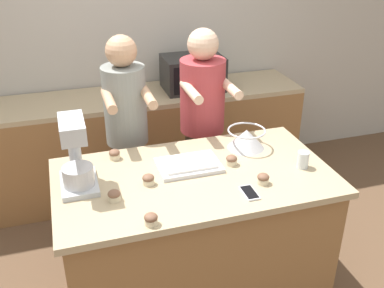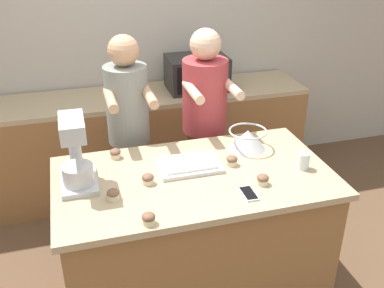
% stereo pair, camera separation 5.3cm
% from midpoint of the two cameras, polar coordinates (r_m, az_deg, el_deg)
% --- Properties ---
extents(back_wall, '(10.00, 0.06, 2.70)m').
position_cam_midpoint_polar(back_wall, '(4.13, -7.87, 13.46)').
color(back_wall, '#B2ADA3').
rests_on(back_wall, ground_plane).
extents(island_counter, '(1.62, 0.89, 0.95)m').
position_cam_midpoint_polar(island_counter, '(2.90, -0.27, -11.99)').
color(island_counter, olive).
rests_on(island_counter, ground_plane).
extents(back_counter, '(2.80, 0.60, 0.93)m').
position_cam_midpoint_polar(back_counter, '(4.11, -6.23, 0.29)').
color(back_counter, olive).
rests_on(back_counter, ground_plane).
extents(person_left, '(0.31, 0.49, 1.63)m').
position_cam_midpoint_polar(person_left, '(3.23, -8.63, 0.36)').
color(person_left, '#33384C').
rests_on(person_left, ground_plane).
extents(person_right, '(0.34, 0.50, 1.63)m').
position_cam_midpoint_polar(person_right, '(3.34, 0.85, 1.54)').
color(person_right, brown).
rests_on(person_right, ground_plane).
extents(stand_mixer, '(0.20, 0.30, 0.41)m').
position_cam_midpoint_polar(stand_mixer, '(2.52, -15.12, -1.69)').
color(stand_mixer, '#B2B7BC').
rests_on(stand_mixer, island_counter).
extents(mixing_bowl, '(0.25, 0.25, 0.13)m').
position_cam_midpoint_polar(mixing_bowl, '(2.92, 6.39, 0.76)').
color(mixing_bowl, '#BCBCC1').
rests_on(mixing_bowl, island_counter).
extents(baking_tray, '(0.37, 0.26, 0.04)m').
position_cam_midpoint_polar(baking_tray, '(2.69, -1.00, -2.62)').
color(baking_tray, silver).
rests_on(baking_tray, island_counter).
extents(microwave_oven, '(0.51, 0.37, 0.29)m').
position_cam_midpoint_polar(microwave_oven, '(3.97, -0.28, 9.03)').
color(microwave_oven, black).
rests_on(microwave_oven, back_counter).
extents(cell_phone, '(0.07, 0.14, 0.01)m').
position_cam_midpoint_polar(cell_phone, '(2.47, 6.70, -6.17)').
color(cell_phone, silver).
rests_on(cell_phone, island_counter).
extents(drinking_glass, '(0.07, 0.07, 0.10)m').
position_cam_midpoint_polar(drinking_glass, '(2.75, 13.38, -1.96)').
color(drinking_glass, silver).
rests_on(drinking_glass, island_counter).
extents(cupcake_0, '(0.07, 0.07, 0.06)m').
position_cam_midpoint_polar(cupcake_0, '(2.56, 8.42, -4.38)').
color(cupcake_0, beige).
rests_on(cupcake_0, island_counter).
extents(cupcake_1, '(0.07, 0.07, 0.06)m').
position_cam_midpoint_polar(cupcake_1, '(2.43, -10.48, -6.45)').
color(cupcake_1, beige).
rests_on(cupcake_1, island_counter).
extents(cupcake_2, '(0.07, 0.07, 0.06)m').
position_cam_midpoint_polar(cupcake_2, '(2.82, -10.35, -1.30)').
color(cupcake_2, beige).
rests_on(cupcake_2, island_counter).
extents(cupcake_3, '(0.07, 0.07, 0.06)m').
position_cam_midpoint_polar(cupcake_3, '(2.54, -6.17, -4.50)').
color(cupcake_3, beige).
rests_on(cupcake_3, island_counter).
extents(cupcake_4, '(0.07, 0.07, 0.06)m').
position_cam_midpoint_polar(cupcake_4, '(2.23, -5.93, -9.47)').
color(cupcake_4, beige).
rests_on(cupcake_4, island_counter).
extents(cupcake_5, '(0.07, 0.07, 0.06)m').
position_cam_midpoint_polar(cupcake_5, '(2.72, 4.48, -2.05)').
color(cupcake_5, beige).
rests_on(cupcake_5, island_counter).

